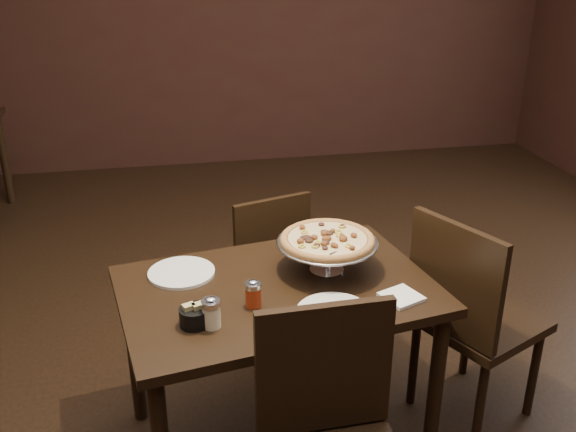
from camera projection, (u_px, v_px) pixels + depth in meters
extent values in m
cube|color=black|center=(294.00, 419.00, 2.76)|extent=(6.00, 7.00, 0.02)
cube|color=#321613|center=(210.00, 3.00, 5.36)|extent=(6.00, 0.02, 2.80)
cube|color=black|center=(277.00, 291.00, 2.38)|extent=(1.25, 0.93, 0.04)
cylinder|color=black|center=(435.00, 390.00, 2.40)|extent=(0.06, 0.06, 0.67)
cylinder|color=black|center=(134.00, 351.00, 2.63)|extent=(0.06, 0.06, 0.67)
cylinder|color=black|center=(359.00, 305.00, 2.96)|extent=(0.06, 0.06, 0.67)
cylinder|color=black|center=(4.00, 160.00, 4.86)|extent=(0.06, 0.06, 0.70)
cylinder|color=silver|center=(326.00, 270.00, 2.48)|extent=(0.13, 0.13, 0.01)
cylinder|color=silver|center=(327.00, 257.00, 2.46)|extent=(0.03, 0.03, 0.10)
cylinder|color=silver|center=(327.00, 244.00, 2.43)|extent=(0.09, 0.09, 0.01)
cylinder|color=#97979C|center=(327.00, 242.00, 2.43)|extent=(0.38, 0.38, 0.01)
torus|color=#97979C|center=(327.00, 242.00, 2.43)|extent=(0.39, 0.39, 0.01)
cylinder|color=#905D2B|center=(327.00, 240.00, 2.43)|extent=(0.35, 0.35, 0.01)
torus|color=#905D2B|center=(327.00, 240.00, 2.43)|extent=(0.36, 0.36, 0.03)
cylinder|color=tan|center=(327.00, 238.00, 2.43)|extent=(0.30, 0.30, 0.01)
cylinder|color=#F3E8BD|center=(211.00, 316.00, 2.11)|extent=(0.06, 0.06, 0.08)
cylinder|color=silver|center=(211.00, 303.00, 2.09)|extent=(0.06, 0.06, 0.02)
ellipsoid|color=silver|center=(211.00, 299.00, 2.08)|extent=(0.03, 0.03, 0.01)
cylinder|color=maroon|center=(253.00, 297.00, 2.23)|extent=(0.05, 0.05, 0.07)
cylinder|color=silver|center=(253.00, 285.00, 2.21)|extent=(0.06, 0.06, 0.02)
ellipsoid|color=silver|center=(253.00, 282.00, 2.20)|extent=(0.03, 0.03, 0.01)
cylinder|color=black|center=(195.00, 316.00, 2.12)|extent=(0.10, 0.10, 0.06)
cube|color=tan|center=(189.00, 313.00, 2.11)|extent=(0.05, 0.04, 0.07)
cube|color=tan|center=(199.00, 312.00, 2.12)|extent=(0.05, 0.04, 0.07)
cube|color=white|center=(401.00, 297.00, 2.28)|extent=(0.16, 0.16, 0.01)
cylinder|color=white|center=(181.00, 273.00, 2.45)|extent=(0.26, 0.26, 0.01)
cylinder|color=white|center=(334.00, 313.00, 2.19)|extent=(0.26, 0.26, 0.01)
cone|color=silver|center=(342.00, 253.00, 2.34)|extent=(0.17, 0.17, 0.00)
cylinder|color=black|center=(342.00, 252.00, 2.34)|extent=(0.13, 0.09, 0.02)
cube|color=black|center=(258.00, 267.00, 3.19)|extent=(0.48, 0.48, 0.04)
cube|color=black|center=(273.00, 239.00, 2.96)|extent=(0.37, 0.14, 0.40)
cylinder|color=black|center=(272.00, 282.00, 3.46)|extent=(0.03, 0.03, 0.37)
cylinder|color=black|center=(219.00, 296.00, 3.33)|extent=(0.03, 0.03, 0.37)
cylinder|color=black|center=(299.00, 309.00, 3.21)|extent=(0.03, 0.03, 0.37)
cylinder|color=black|center=(243.00, 325.00, 3.08)|extent=(0.03, 0.03, 0.37)
cube|color=black|center=(324.00, 368.00, 1.95)|extent=(0.43, 0.04, 0.45)
cube|color=black|center=(479.00, 321.00, 2.64)|extent=(0.58, 0.58, 0.04)
cube|color=black|center=(454.00, 280.00, 2.43)|extent=(0.21, 0.41, 0.45)
cylinder|color=black|center=(534.00, 373.00, 2.70)|extent=(0.04, 0.04, 0.42)
cylinder|color=black|center=(467.00, 335.00, 2.96)|extent=(0.04, 0.04, 0.42)
cylinder|color=black|center=(480.00, 406.00, 2.51)|extent=(0.04, 0.04, 0.42)
cylinder|color=black|center=(414.00, 362.00, 2.77)|extent=(0.04, 0.04, 0.42)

